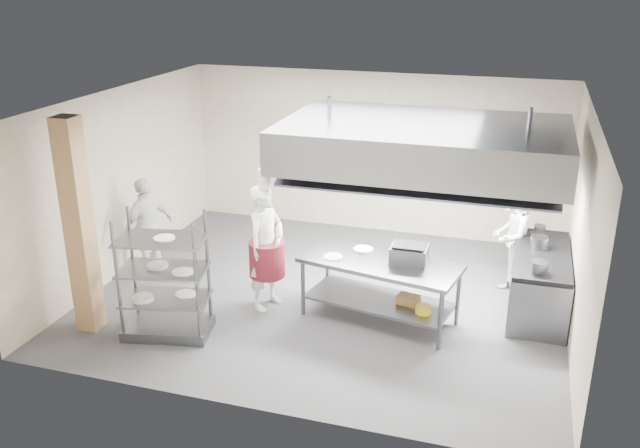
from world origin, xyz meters
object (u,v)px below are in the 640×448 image
(cooking_range, at_px, (539,283))
(stockpot, at_px, (539,242))
(chef_line, at_px, (510,236))
(chef_plating, at_px, (148,227))
(griddle, at_px, (409,254))
(pass_rack, at_px, (164,276))
(island, at_px, (379,291))
(chef_head, at_px, (266,248))

(cooking_range, relative_size, stockpot, 7.76)
(chef_line, relative_size, chef_plating, 1.00)
(griddle, bearing_deg, cooking_range, 27.08)
(chef_plating, xyz_separation_m, griddle, (4.30, -0.33, 0.21))
(chef_line, xyz_separation_m, stockpot, (0.42, -0.56, 0.16))
(pass_rack, height_order, griddle, pass_rack)
(island, xyz_separation_m, pass_rack, (-2.69, -1.24, 0.41))
(pass_rack, height_order, chef_head, chef_head)
(island, distance_m, chef_plating, 3.95)
(chef_head, bearing_deg, griddle, -68.19)
(cooking_range, height_order, stockpot, stockpot)
(cooking_range, xyz_separation_m, stockpot, (-0.06, 0.17, 0.57))
(pass_rack, distance_m, chef_head, 1.55)
(pass_rack, bearing_deg, griddle, 11.46)
(chef_line, xyz_separation_m, griddle, (-1.30, -1.66, 0.21))
(island, xyz_separation_m, chef_head, (-1.68, -0.07, 0.48))
(cooking_range, xyz_separation_m, chef_line, (-0.48, 0.73, 0.41))
(chef_plating, bearing_deg, chef_head, 97.67)
(chef_head, distance_m, chef_plating, 2.29)
(island, relative_size, stockpot, 8.61)
(chef_head, relative_size, griddle, 3.73)
(island, bearing_deg, pass_rack, -144.36)
(chef_plating, distance_m, griddle, 4.32)
(island, distance_m, chef_line, 2.44)
(island, height_order, stockpot, stockpot)
(stockpot, bearing_deg, island, -150.93)
(pass_rack, relative_size, griddle, 3.46)
(island, relative_size, pass_rack, 1.28)
(stockpot, bearing_deg, griddle, -147.56)
(chef_plating, distance_m, stockpot, 6.08)
(island, distance_m, chef_head, 1.75)
(chef_line, distance_m, stockpot, 0.72)
(pass_rack, xyz_separation_m, griddle, (3.08, 1.32, 0.16))
(chef_plating, bearing_deg, island, 103.85)
(chef_head, distance_m, griddle, 2.07)
(chef_line, bearing_deg, griddle, -23.07)
(chef_head, xyz_separation_m, chef_line, (3.36, 1.81, -0.11))
(island, height_order, chef_line, chef_line)
(griddle, bearing_deg, chef_line, 51.54)
(chef_head, height_order, chef_plating, chef_head)
(griddle, bearing_deg, stockpot, 32.10)
(cooking_range, bearing_deg, griddle, -152.57)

